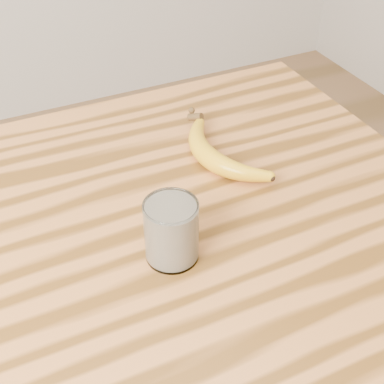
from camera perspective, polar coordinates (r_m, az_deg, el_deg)
name	(u,v)px	position (r m, az deg, el deg)	size (l,w,h in m)	color
table	(94,304)	(0.90, -10.39, -11.66)	(1.20, 0.80, 0.90)	#B87235
smoothie_glass	(171,231)	(0.75, -2.21, -4.17)	(0.08, 0.08, 0.10)	white
banana	(208,158)	(0.93, 1.77, 3.67)	(0.11, 0.30, 0.04)	gold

